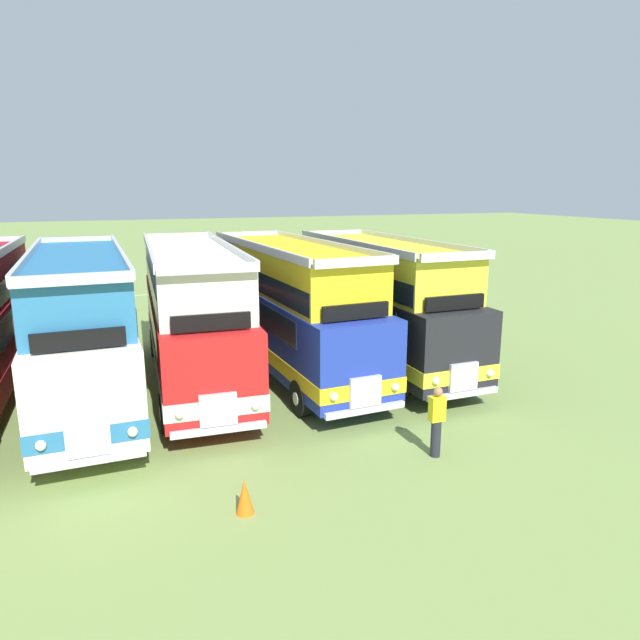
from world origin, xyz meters
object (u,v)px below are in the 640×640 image
at_px(cone_near_end, 245,496).
at_px(marshal_person, 437,421).
at_px(bus_eighth_in_row, 290,305).
at_px(bus_seventh_in_row, 192,311).
at_px(bus_sixth_in_row, 82,323).
at_px(bus_ninth_in_row, 380,300).

relative_size(cone_near_end, marshal_person, 0.43).
height_order(bus_eighth_in_row, marshal_person, bus_eighth_in_row).
bearing_deg(marshal_person, bus_seventh_in_row, 120.66).
bearing_deg(bus_sixth_in_row, bus_eighth_in_row, 2.71).
bearing_deg(bus_ninth_in_row, cone_near_end, -131.25).
height_order(bus_ninth_in_row, marshal_person, bus_ninth_in_row).
xyz_separation_m(bus_eighth_in_row, bus_ninth_in_row, (3.26, -0.28, -0.00)).
height_order(bus_seventh_in_row, marshal_person, bus_seventh_in_row).
bearing_deg(bus_eighth_in_row, bus_seventh_in_row, 176.67).
relative_size(bus_sixth_in_row, bus_eighth_in_row, 1.02).
bearing_deg(bus_ninth_in_row, bus_eighth_in_row, 175.17).
height_order(cone_near_end, marshal_person, marshal_person).
xyz_separation_m(bus_seventh_in_row, marshal_person, (4.45, -7.51, -1.47)).
distance_m(bus_seventh_in_row, cone_near_end, 8.54).
distance_m(bus_eighth_in_row, bus_ninth_in_row, 3.27).
bearing_deg(marshal_person, bus_eighth_in_row, 99.38).
bearing_deg(bus_seventh_in_row, marshal_person, -59.34).
xyz_separation_m(bus_sixth_in_row, bus_eighth_in_row, (6.51, 0.31, -0.00)).
bearing_deg(bus_eighth_in_row, cone_near_end, -113.99).
bearing_deg(bus_ninth_in_row, bus_seventh_in_row, 175.92).
bearing_deg(bus_seventh_in_row, bus_ninth_in_row, -4.08).
height_order(bus_seventh_in_row, cone_near_end, bus_seventh_in_row).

